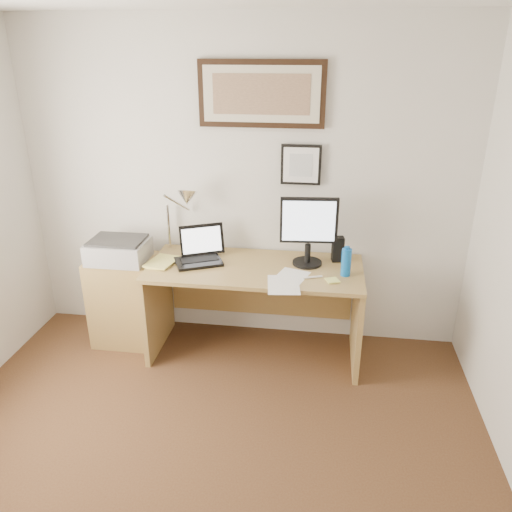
% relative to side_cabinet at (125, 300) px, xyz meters
% --- Properties ---
extents(wall_back, '(3.50, 0.02, 2.50)m').
position_rel_side_cabinet_xyz_m(wall_back, '(0.92, 0.32, 0.89)').
color(wall_back, silver).
rests_on(wall_back, ground).
extents(side_cabinet, '(0.50, 0.40, 0.73)m').
position_rel_side_cabinet_xyz_m(side_cabinet, '(0.00, 0.00, 0.00)').
color(side_cabinet, olive).
rests_on(side_cabinet, floor).
extents(water_bottle, '(0.07, 0.07, 0.20)m').
position_rel_side_cabinet_xyz_m(water_bottle, '(1.73, -0.11, 0.49)').
color(water_bottle, '#0E5DB8').
rests_on(water_bottle, desk).
extents(bottle_cap, '(0.04, 0.04, 0.02)m').
position_rel_side_cabinet_xyz_m(bottle_cap, '(1.73, -0.11, 0.60)').
color(bottle_cap, '#0E5DB8').
rests_on(bottle_cap, water_bottle).
extents(speaker, '(0.10, 0.09, 0.19)m').
position_rel_side_cabinet_xyz_m(speaker, '(1.68, 0.15, 0.48)').
color(speaker, black).
rests_on(speaker, desk).
extents(paper_sheet_a, '(0.29, 0.35, 0.00)m').
position_rel_side_cabinet_xyz_m(paper_sheet_a, '(1.35, -0.20, 0.39)').
color(paper_sheet_a, white).
rests_on(paper_sheet_a, desk).
extents(paper_sheet_b, '(0.25, 0.33, 0.00)m').
position_rel_side_cabinet_xyz_m(paper_sheet_b, '(1.31, -0.33, 0.39)').
color(paper_sheet_b, white).
rests_on(paper_sheet_b, desk).
extents(sticky_pad, '(0.11, 0.11, 0.01)m').
position_rel_side_cabinet_xyz_m(sticky_pad, '(1.64, -0.22, 0.39)').
color(sticky_pad, '#E9EF71').
rests_on(sticky_pad, desk).
extents(marker_pen, '(0.14, 0.06, 0.02)m').
position_rel_side_cabinet_xyz_m(marker_pen, '(1.50, -0.19, 0.39)').
color(marker_pen, white).
rests_on(marker_pen, desk).
extents(book, '(0.24, 0.30, 0.02)m').
position_rel_side_cabinet_xyz_m(book, '(0.27, -0.07, 0.39)').
color(book, '#E4DC6B').
rests_on(book, desk).
extents(desk, '(1.60, 0.70, 0.75)m').
position_rel_side_cabinet_xyz_m(desk, '(1.07, 0.04, 0.15)').
color(desk, olive).
rests_on(desk, floor).
extents(laptop, '(0.41, 0.42, 0.26)m').
position_rel_side_cabinet_xyz_m(laptop, '(0.64, 0.00, 0.44)').
color(laptop, black).
rests_on(laptop, desk).
extents(lcd_monitor, '(0.42, 0.22, 0.52)m').
position_rel_side_cabinet_xyz_m(lcd_monitor, '(1.45, 0.05, 0.68)').
color(lcd_monitor, black).
rests_on(lcd_monitor, desk).
extents(printer, '(0.44, 0.34, 0.18)m').
position_rel_side_cabinet_xyz_m(printer, '(0.01, -0.04, 0.45)').
color(printer, '#A6A6A9').
rests_on(printer, side_cabinet).
extents(desk_lamp, '(0.29, 0.27, 0.53)m').
position_rel_side_cabinet_xyz_m(desk_lamp, '(0.51, 0.13, 0.82)').
color(desk_lamp, silver).
rests_on(desk_lamp, desk).
extents(picture_large, '(0.92, 0.04, 0.47)m').
position_rel_side_cabinet_xyz_m(picture_large, '(1.07, 0.29, 1.59)').
color(picture_large, black).
rests_on(picture_large, wall_back).
extents(picture_small, '(0.30, 0.03, 0.30)m').
position_rel_side_cabinet_xyz_m(picture_small, '(1.37, 0.29, 1.09)').
color(picture_small, black).
rests_on(picture_small, wall_back).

